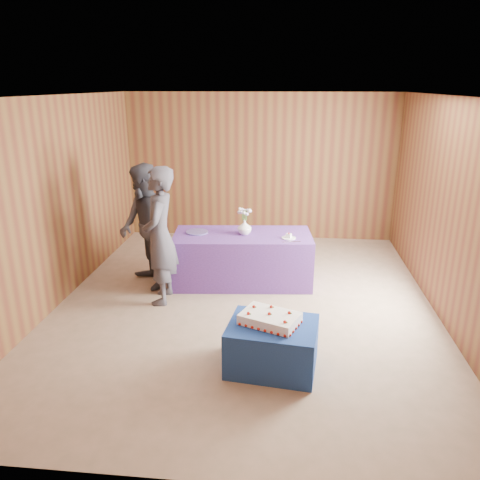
# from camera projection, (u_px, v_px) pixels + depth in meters

# --- Properties ---
(ground) EXTENTS (6.00, 6.00, 0.00)m
(ground) POSITION_uv_depth(u_px,v_px,m) (245.00, 304.00, 6.33)
(ground) COLOR gray
(ground) RESTS_ON ground
(room_shell) EXTENTS (5.04, 6.04, 2.72)m
(room_shell) POSITION_uv_depth(u_px,v_px,m) (245.00, 172.00, 5.75)
(room_shell) COLOR brown
(room_shell) RESTS_ON ground
(cake_table) EXTENTS (0.98, 0.81, 0.50)m
(cake_table) POSITION_uv_depth(u_px,v_px,m) (272.00, 346.00, 4.85)
(cake_table) COLOR navy
(cake_table) RESTS_ON ground
(serving_table) EXTENTS (2.07, 1.08, 0.75)m
(serving_table) POSITION_uv_depth(u_px,v_px,m) (243.00, 258.00, 6.93)
(serving_table) COLOR #653798
(serving_table) RESTS_ON ground
(sheet_cake) EXTENTS (0.70, 0.60, 0.14)m
(sheet_cake) POSITION_uv_depth(u_px,v_px,m) (270.00, 318.00, 4.79)
(sheet_cake) COLOR white
(sheet_cake) RESTS_ON cake_table
(vase) EXTENTS (0.27, 0.27, 0.21)m
(vase) POSITION_uv_depth(u_px,v_px,m) (245.00, 227.00, 6.78)
(vase) COLOR white
(vase) RESTS_ON serving_table
(flower_spray) EXTENTS (0.21, 0.21, 0.16)m
(flower_spray) POSITION_uv_depth(u_px,v_px,m) (245.00, 211.00, 6.71)
(flower_spray) COLOR #386729
(flower_spray) RESTS_ON vase
(platter) EXTENTS (0.36, 0.36, 0.02)m
(platter) POSITION_uv_depth(u_px,v_px,m) (197.00, 232.00, 6.88)
(platter) COLOR #514489
(platter) RESTS_ON serving_table
(plate) EXTENTS (0.23, 0.23, 0.01)m
(plate) POSITION_uv_depth(u_px,v_px,m) (289.00, 238.00, 6.63)
(plate) COLOR silver
(plate) RESTS_ON serving_table
(cake_slice) EXTENTS (0.08, 0.08, 0.08)m
(cake_slice) POSITION_uv_depth(u_px,v_px,m) (289.00, 235.00, 6.62)
(cake_slice) COLOR white
(cake_slice) RESTS_ON plate
(knife) EXTENTS (0.26, 0.08, 0.00)m
(knife) POSITION_uv_depth(u_px,v_px,m) (292.00, 242.00, 6.48)
(knife) COLOR silver
(knife) RESTS_ON serving_table
(guest_left) EXTENTS (0.49, 0.71, 1.85)m
(guest_left) POSITION_uv_depth(u_px,v_px,m) (160.00, 236.00, 6.16)
(guest_left) COLOR #3C3A45
(guest_left) RESTS_ON ground
(guest_right) EXTENTS (1.06, 1.11, 1.80)m
(guest_right) POSITION_uv_depth(u_px,v_px,m) (146.00, 227.00, 6.63)
(guest_right) COLOR #353540
(guest_right) RESTS_ON ground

